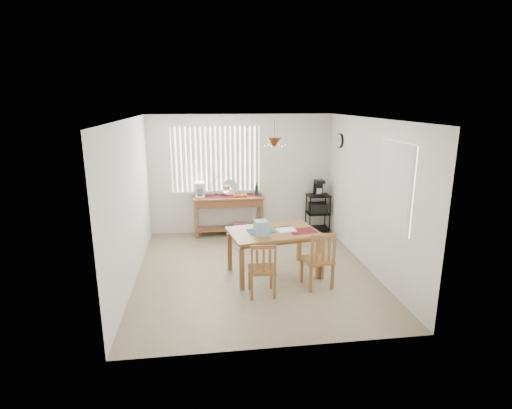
{
  "coord_description": "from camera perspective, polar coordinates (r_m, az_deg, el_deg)",
  "views": [
    {
      "loc": [
        -0.83,
        -6.38,
        2.88
      ],
      "look_at": [
        0.1,
        0.55,
        1.05
      ],
      "focal_mm": 28.0,
      "sensor_mm": 36.0,
      "label": 1
    }
  ],
  "objects": [
    {
      "name": "ground",
      "position": [
        7.06,
        -0.22,
        -9.48
      ],
      "size": [
        4.0,
        4.5,
        0.01
      ],
      "primitive_type": "cube",
      "color": "#998A68"
    },
    {
      "name": "cart_items",
      "position": [
        8.97,
        8.94,
        2.36
      ],
      "size": [
        0.2,
        0.24,
        0.35
      ],
      "color": "black",
      "rests_on": "wire_cart"
    },
    {
      "name": "sideboard",
      "position": [
        8.71,
        -3.86,
        -0.25
      ],
      "size": [
        1.52,
        0.43,
        0.86
      ],
      "color": "#926031",
      "rests_on": "ground"
    },
    {
      "name": "wire_cart",
      "position": [
        9.07,
        8.84,
        -0.69
      ],
      "size": [
        0.49,
        0.39,
        0.84
      ],
      "color": "black",
      "rests_on": "ground"
    },
    {
      "name": "sideboard_items",
      "position": [
        8.63,
        -5.53,
        1.93
      ],
      "size": [
        1.45,
        0.36,
        0.66
      ],
      "color": "maroon",
      "rests_on": "sideboard"
    },
    {
      "name": "room_shell",
      "position": [
        6.56,
        -0.22,
        4.22
      ],
      "size": [
        4.2,
        4.7,
        2.7
      ],
      "color": "white",
      "rests_on": "ground"
    },
    {
      "name": "chair_left",
      "position": [
        6.06,
        0.89,
        -9.28
      ],
      "size": [
        0.4,
        0.4,
        0.86
      ],
      "color": "#926031",
      "rests_on": "ground"
    },
    {
      "name": "chair_right",
      "position": [
        6.39,
        8.91,
        -7.85
      ],
      "size": [
        0.49,
        0.49,
        0.93
      ],
      "color": "#926031",
      "rests_on": "ground"
    },
    {
      "name": "dining_table",
      "position": [
        6.7,
        2.46,
        -4.51
      ],
      "size": [
        1.58,
        1.16,
        0.77
      ],
      "color": "#926031",
      "rests_on": "ground"
    },
    {
      "name": "table_items",
      "position": [
        6.49,
        1.68,
        -3.47
      ],
      "size": [
        1.17,
        0.52,
        0.25
      ],
      "color": "#136C60",
      "rests_on": "dining_table"
    }
  ]
}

